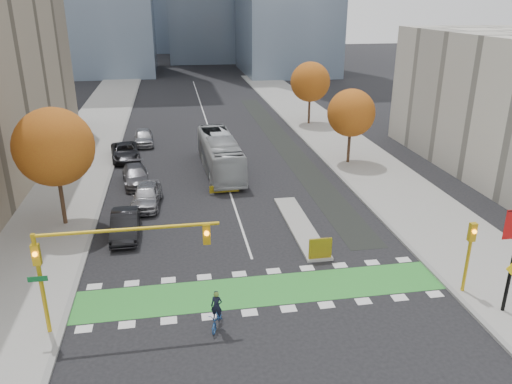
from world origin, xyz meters
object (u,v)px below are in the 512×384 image
object	(u,v)px
tree_east_far	(310,82)
parked_car_e	(144,137)
parked_car_a	(146,195)
cyclist	(217,315)
parked_car_d	(125,152)
parked_car_b	(125,225)
parked_car_c	(136,176)
tree_east_near	(351,113)
traffic_signal_west	(97,253)
tree_west	(54,147)
hazard_board	(320,248)
traffic_signal_east	(470,247)
bus	(220,154)

from	to	relation	value
tree_east_far	parked_car_e	size ratio (longest dim) A/B	1.57
parked_car_a	cyclist	bearing A→B (deg)	-71.19
parked_car_d	parked_car_b	bearing A→B (deg)	-93.16
tree_east_far	parked_car_c	world-z (taller)	tree_east_far
tree_east_near	parked_car_d	size ratio (longest dim) A/B	1.27
traffic_signal_west	parked_car_e	world-z (taller)	traffic_signal_west
cyclist	tree_east_far	bearing A→B (deg)	87.39
tree_west	tree_east_far	bearing A→B (deg)	46.70
parked_car_d	parked_car_c	bearing A→B (deg)	-86.40
hazard_board	traffic_signal_west	size ratio (longest dim) A/B	0.16
tree_east_near	parked_car_e	xyz separation A→B (m)	(-19.42, 10.00, -4.03)
tree_east_near	parked_car_e	world-z (taller)	tree_east_near
tree_west	parked_car_a	xyz separation A→B (m)	(5.47, 2.53, -4.76)
parked_car_c	parked_car_e	distance (m)	12.47
parked_car_a	parked_car_c	distance (m)	5.11
tree_west	parked_car_b	size ratio (longest dim) A/B	1.68
tree_east_far	parked_car_a	size ratio (longest dim) A/B	1.52
traffic_signal_east	parked_car_b	xyz separation A→B (m)	(-18.24, 10.04, -1.93)
hazard_board	parked_car_e	world-z (taller)	parked_car_e
traffic_signal_east	hazard_board	bearing A→B (deg)	144.08
tree_east_far	parked_car_b	world-z (taller)	tree_east_far
tree_east_far	bus	xyz separation A→B (m)	(-12.72, -16.33, -3.60)
tree_west	parked_car_d	world-z (taller)	tree_west
bus	traffic_signal_west	bearing A→B (deg)	-111.87
bus	parked_car_c	world-z (taller)	bus
parked_car_a	parked_car_d	xyz separation A→B (m)	(-2.47, 12.29, -0.08)
tree_west	traffic_signal_west	xyz separation A→B (m)	(4.07, -12.51, -1.58)
parked_car_a	tree_east_far	bearing A→B (deg)	56.20
cyclist	traffic_signal_west	bearing A→B (deg)	-169.85
traffic_signal_west	cyclist	distance (m)	6.27
cyclist	parked_car_d	world-z (taller)	cyclist
bus	parked_car_d	size ratio (longest dim) A/B	2.11
hazard_board	parked_car_c	bearing A→B (deg)	127.09
parked_car_a	traffic_signal_west	bearing A→B (deg)	-90.10
tree_west	traffic_signal_west	world-z (taller)	tree_west
hazard_board	traffic_signal_west	bearing A→B (deg)	-158.45
tree_west	tree_east_far	size ratio (longest dim) A/B	1.08
parked_car_b	parked_car_e	size ratio (longest dim) A/B	1.00
parked_car_c	hazard_board	bearing A→B (deg)	-60.39
parked_car_c	parked_car_e	size ratio (longest dim) A/B	1.06
tree_west	traffic_signal_east	size ratio (longest dim) A/B	2.01
traffic_signal_east	traffic_signal_west	bearing A→B (deg)	-179.99
bus	parked_car_e	size ratio (longest dim) A/B	2.41
tree_west	parked_car_c	size ratio (longest dim) A/B	1.59
tree_east_far	parked_car_e	xyz separation A→B (m)	(-19.92, -6.00, -4.41)
tree_east_far	bus	bearing A→B (deg)	-127.92
tree_west	parked_car_c	xyz separation A→B (m)	(4.41, 7.53, -4.87)
tree_east_near	bus	xyz separation A→B (m)	(-12.22, -0.33, -3.22)
traffic_signal_west	parked_car_a	bearing A→B (deg)	84.67
traffic_signal_east	parked_car_d	bearing A→B (deg)	125.50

